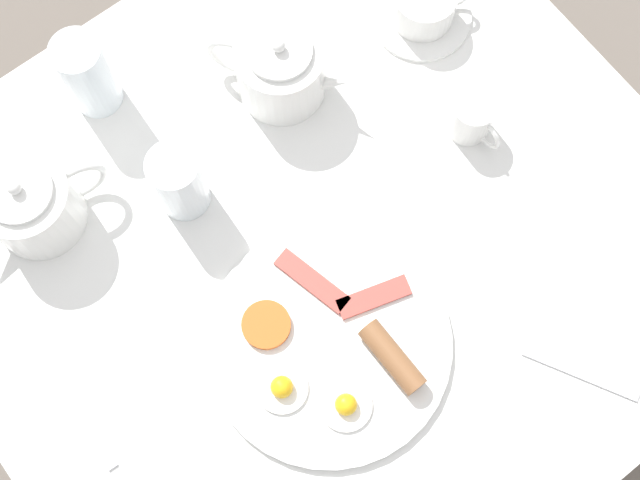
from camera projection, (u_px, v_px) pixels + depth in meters
name	position (u px, v px, depth m)	size (l,w,h in m)	color
ground_plane	(320.00, 339.00, 1.88)	(8.00, 8.00, 0.00)	#70665B
table	(320.00, 259.00, 1.25)	(0.93, 0.97, 0.72)	white
breakfast_plate	(330.00, 345.00, 1.14)	(0.32, 0.32, 0.04)	white
teapot_near	(280.00, 69.00, 1.20)	(0.18, 0.13, 0.13)	white
teapot_far	(32.00, 204.00, 1.14)	(0.12, 0.21, 0.13)	white
teacup_with_saucer_left	(424.00, 7.00, 1.25)	(0.14, 0.14, 0.06)	white
water_glass_tall	(179.00, 182.00, 1.14)	(0.07, 0.07, 0.12)	white
wine_glass_spare	(87.00, 74.00, 1.18)	(0.07, 0.07, 0.13)	white
creamer_jug	(472.00, 117.00, 1.20)	(0.09, 0.06, 0.07)	white
fork_by_plate	(79.00, 412.00, 1.12)	(0.17, 0.02, 0.00)	silver
spoon_for_tea	(581.00, 373.00, 1.13)	(0.14, 0.09, 0.00)	silver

